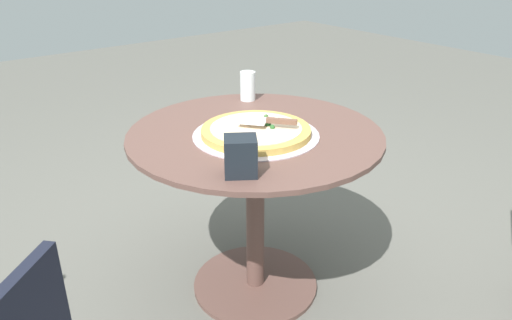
% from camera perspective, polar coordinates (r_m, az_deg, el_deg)
% --- Properties ---
extents(ground_plane, '(10.00, 10.00, 0.00)m').
position_cam_1_polar(ground_plane, '(2.15, -0.08, -14.35)').
color(ground_plane, '#5D5C55').
extents(patio_table, '(0.94, 0.94, 0.70)m').
position_cam_1_polar(patio_table, '(1.87, -0.09, -2.25)').
color(patio_table, brown).
rests_on(patio_table, ground).
extents(pizza_on_tray, '(0.45, 0.45, 0.05)m').
position_cam_1_polar(pizza_on_tray, '(1.75, 0.01, 3.34)').
color(pizza_on_tray, silver).
rests_on(pizza_on_tray, patio_table).
extents(pizza_server, '(0.19, 0.17, 0.02)m').
position_cam_1_polar(pizza_server, '(1.74, 1.39, 4.58)').
color(pizza_server, silver).
rests_on(pizza_server, pizza_on_tray).
extents(drinking_cup, '(0.07, 0.07, 0.12)m').
position_cam_1_polar(drinking_cup, '(2.12, -0.97, 8.62)').
color(drinking_cup, white).
rests_on(drinking_cup, patio_table).
extents(napkin_dispenser, '(0.13, 0.13, 0.12)m').
position_cam_1_polar(napkin_dispenser, '(1.44, -1.81, 0.45)').
color(napkin_dispenser, black).
rests_on(napkin_dispenser, patio_table).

